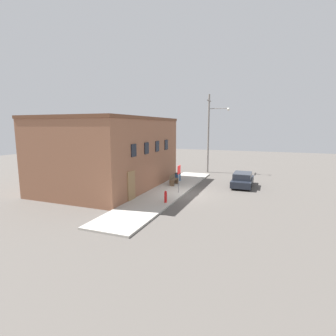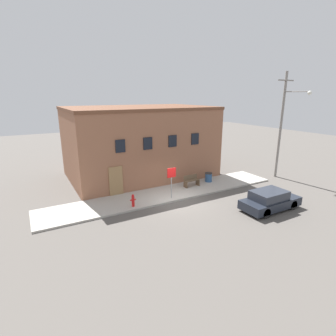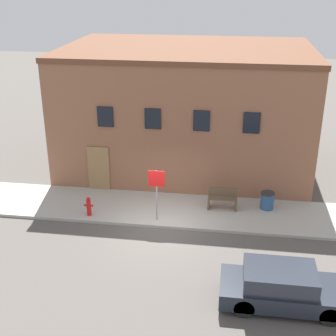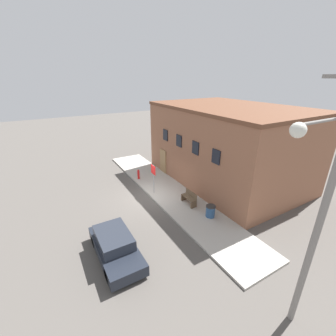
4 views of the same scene
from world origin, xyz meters
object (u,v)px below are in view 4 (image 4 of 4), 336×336
at_px(fire_hydrant, 138,174).
at_px(utility_pole, 322,204).
at_px(trash_bin, 210,211).
at_px(parked_car, 115,246).
at_px(stop_sign, 153,174).
at_px(bench, 189,198).

bearing_deg(fire_hydrant, utility_pole, -0.13).
relative_size(fire_hydrant, trash_bin, 1.11).
relative_size(trash_bin, parked_car, 0.19).
relative_size(stop_sign, trash_bin, 2.92).
height_order(stop_sign, utility_pole, utility_pole).
bearing_deg(parked_car, stop_sign, 136.46).
distance_m(bench, trash_bin, 1.90).
xyz_separation_m(stop_sign, parked_car, (4.64, -4.41, -1.03)).
height_order(fire_hydrant, utility_pole, utility_pole).
distance_m(bench, utility_pole, 9.37).
height_order(bench, utility_pole, utility_pole).
height_order(fire_hydrant, parked_car, parked_car).
distance_m(fire_hydrant, bench, 5.61).
distance_m(stop_sign, utility_pole, 11.26).
bearing_deg(trash_bin, stop_sign, -159.85).
relative_size(bench, parked_car, 0.31).
bearing_deg(fire_hydrant, parked_car, -30.45).
relative_size(stop_sign, parked_car, 0.55).
distance_m(fire_hydrant, utility_pole, 14.30).
bearing_deg(utility_pole, bench, 170.16).
relative_size(stop_sign, bench, 1.77).
height_order(stop_sign, parked_car, stop_sign).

